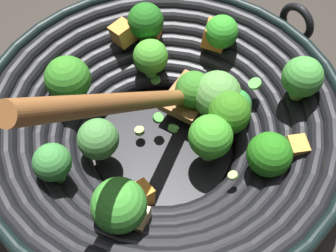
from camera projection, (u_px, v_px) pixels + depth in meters
name	position (u px, v px, depth m)	size (l,w,h in m)	color
ground_plane	(163.00, 148.00, 0.54)	(4.00, 4.00, 0.00)	#28231E
wok	(164.00, 120.00, 0.50)	(0.43, 0.43, 0.27)	black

